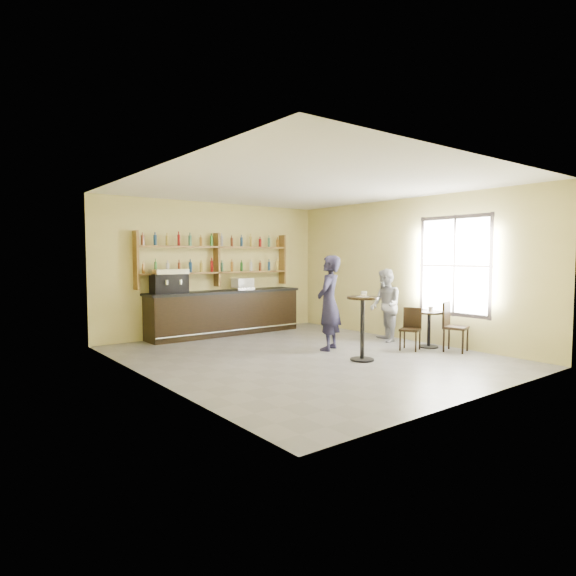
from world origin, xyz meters
TOP-DOWN VIEW (x-y plane):
  - floor at (0.00, 0.00)m, footprint 7.00×7.00m
  - ceiling at (0.00, 0.00)m, footprint 7.00×7.00m
  - wall_back at (0.00, 3.50)m, footprint 7.00×0.00m
  - wall_front at (0.00, -3.50)m, footprint 7.00×0.00m
  - wall_left at (-3.00, 0.00)m, footprint 0.00×7.00m
  - wall_right at (3.00, 0.00)m, footprint 0.00×7.00m
  - window_pane at (2.99, -1.20)m, footprint 0.00×2.00m
  - window_frame at (2.99, -1.20)m, footprint 0.04×1.70m
  - shelf_unit at (0.00, 3.37)m, footprint 4.00×0.26m
  - liquor_bottles at (0.00, 3.37)m, footprint 3.68×0.10m
  - bar_counter at (0.10, 3.15)m, footprint 3.95×0.77m
  - espresso_machine at (-1.34, 3.15)m, footprint 0.81×0.56m
  - pastry_case at (0.59, 3.15)m, footprint 0.52×0.43m
  - pedestal_table at (0.58, -0.92)m, footprint 0.70×0.70m
  - napkin at (0.58, -0.92)m, footprint 0.18×0.18m
  - donut at (0.59, -0.93)m, footprint 0.13×0.13m
  - cup_pedestal at (0.72, -0.82)m, footprint 0.13×0.13m
  - man_main at (0.78, 0.19)m, footprint 0.83×0.74m
  - cafe_table at (2.60, -0.89)m, footprint 0.72×0.72m
  - cup_cafe at (2.65, -0.89)m, footprint 0.12×0.12m
  - chair_west at (2.05, -0.84)m, footprint 0.49×0.49m
  - chair_south at (2.65, -1.49)m, footprint 0.54×0.54m
  - patron_second at (2.42, 0.13)m, footprint 0.92×0.99m

SIDE VIEW (x-z plane):
  - floor at x=0.00m, z-range 0.00..0.00m
  - cafe_table at x=2.60m, z-range 0.00..0.75m
  - chair_west at x=2.05m, z-range 0.00..0.86m
  - chair_south at x=2.65m, z-range 0.00..0.99m
  - bar_counter at x=0.10m, z-range 0.00..1.07m
  - pedestal_table at x=0.58m, z-range 0.00..1.17m
  - cup_cafe at x=2.65m, z-range 0.75..0.85m
  - patron_second at x=2.42m, z-range 0.00..1.62m
  - man_main at x=0.78m, z-range 0.00..1.92m
  - napkin at x=0.58m, z-range 1.17..1.17m
  - donut at x=0.59m, z-range 1.17..1.21m
  - cup_pedestal at x=0.72m, z-range 1.17..1.26m
  - pastry_case at x=0.59m, z-range 1.07..1.35m
  - espresso_machine at x=-1.34m, z-range 1.07..1.61m
  - wall_back at x=0.00m, z-range -1.90..5.10m
  - wall_front at x=0.00m, z-range -1.90..5.10m
  - wall_left at x=-3.00m, z-range -1.90..5.10m
  - wall_right at x=3.00m, z-range -1.90..5.10m
  - window_frame at x=2.99m, z-range 0.65..2.75m
  - window_pane at x=2.99m, z-range 0.70..2.70m
  - shelf_unit at x=0.00m, z-range 1.11..2.51m
  - liquor_bottles at x=0.00m, z-range 1.48..2.48m
  - ceiling at x=0.00m, z-range 3.20..3.20m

